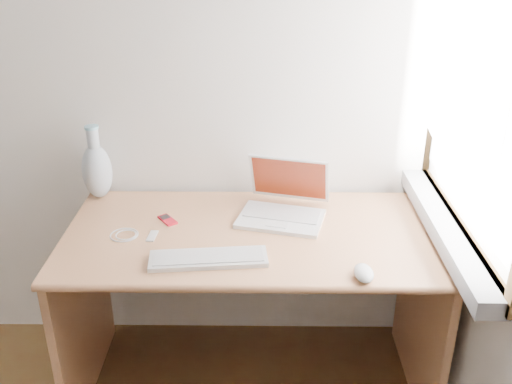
{
  "coord_description": "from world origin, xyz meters",
  "views": [
    {
      "loc": [
        1.05,
        -0.46,
        1.75
      ],
      "look_at": [
        1.03,
        1.35,
        0.9
      ],
      "focal_mm": 40.0,
      "sensor_mm": 36.0,
      "label": 1
    }
  ],
  "objects_px": {
    "desk": "(252,267)",
    "external_keyboard": "(208,258)",
    "vase": "(97,169)",
    "laptop": "(281,204)"
  },
  "relations": [
    {
      "from": "desk",
      "to": "external_keyboard",
      "type": "bearing_deg",
      "value": -116.26
    },
    {
      "from": "desk",
      "to": "vase",
      "type": "height_order",
      "value": "vase"
    },
    {
      "from": "laptop",
      "to": "external_keyboard",
      "type": "bearing_deg",
      "value": -112.48
    },
    {
      "from": "desk",
      "to": "vase",
      "type": "bearing_deg",
      "value": 161.8
    },
    {
      "from": "external_keyboard",
      "to": "vase",
      "type": "xyz_separation_m",
      "value": [
        -0.49,
        0.49,
        0.12
      ]
    },
    {
      "from": "laptop",
      "to": "vase",
      "type": "xyz_separation_m",
      "value": [
        -0.74,
        0.16,
        0.08
      ]
    },
    {
      "from": "desk",
      "to": "external_keyboard",
      "type": "relative_size",
      "value": 3.38
    },
    {
      "from": "vase",
      "to": "external_keyboard",
      "type": "bearing_deg",
      "value": -44.95
    },
    {
      "from": "desk",
      "to": "external_keyboard",
      "type": "height_order",
      "value": "external_keyboard"
    },
    {
      "from": "desk",
      "to": "vase",
      "type": "distance_m",
      "value": 0.75
    }
  ]
}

